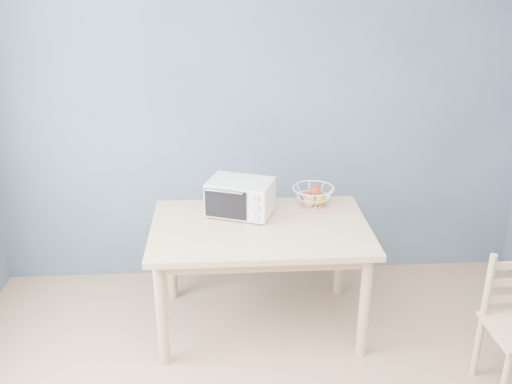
{
  "coord_description": "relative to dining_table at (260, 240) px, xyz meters",
  "views": [
    {
      "loc": [
        -0.31,
        -1.78,
        2.35
      ],
      "look_at": [
        -0.09,
        1.65,
        0.93
      ],
      "focal_mm": 40.0,
      "sensor_mm": 36.0,
      "label": 1
    }
  ],
  "objects": [
    {
      "name": "dining_table",
      "position": [
        0.0,
        0.0,
        0.0
      ],
      "size": [
        1.4,
        0.9,
        0.75
      ],
      "color": "tan",
      "rests_on": "ground"
    },
    {
      "name": "room",
      "position": [
        0.07,
        -1.51,
        0.65
      ],
      "size": [
        4.01,
        4.51,
        2.61
      ],
      "color": "#A7815C",
      "rests_on": "ground"
    },
    {
      "name": "fruit_basket",
      "position": [
        0.39,
        0.3,
        0.17
      ],
      "size": [
        0.31,
        0.31,
        0.15
      ],
      "rotation": [
        0.0,
        0.0,
        0.09
      ],
      "color": "white",
      "rests_on": "dining_table"
    },
    {
      "name": "toaster_oven",
      "position": [
        -0.13,
        0.19,
        0.23
      ],
      "size": [
        0.48,
        0.4,
        0.24
      ],
      "rotation": [
        0.0,
        0.0,
        -0.35
      ],
      "color": "silver",
      "rests_on": "dining_table"
    }
  ]
}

